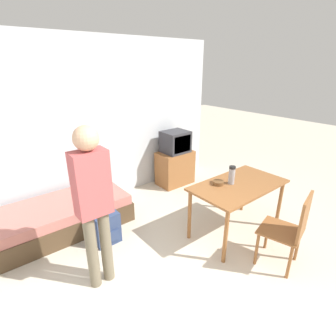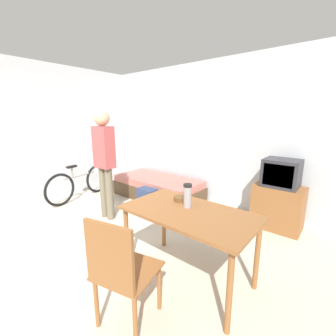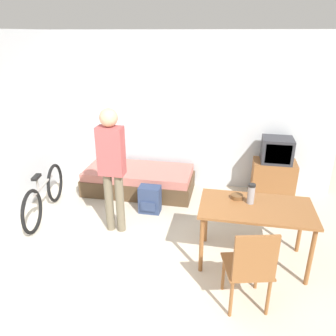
{
  "view_description": "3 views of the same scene",
  "coord_description": "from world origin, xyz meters",
  "px_view_note": "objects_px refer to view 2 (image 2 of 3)",
  "views": [
    {
      "loc": [
        -1.43,
        -0.79,
        2.28
      ],
      "look_at": [
        0.58,
        1.7,
        1.0
      ],
      "focal_mm": 28.0,
      "sensor_mm": 36.0,
      "label": 1
    },
    {
      "loc": [
        2.49,
        -0.64,
        1.68
      ],
      "look_at": [
        0.34,
        1.94,
        0.91
      ],
      "focal_mm": 24.0,
      "sensor_mm": 36.0,
      "label": 2
    },
    {
      "loc": [
        0.94,
        -2.41,
        2.65
      ],
      "look_at": [
        0.16,
        1.62,
        0.95
      ],
      "focal_mm": 35.0,
      "sensor_mm": 36.0,
      "label": 3
    }
  ],
  "objects_px": {
    "daybed": "(158,188)",
    "dining_table": "(189,220)",
    "wooden_chair": "(120,269)",
    "tv": "(279,197)",
    "thermos_flask": "(187,194)",
    "bicycle": "(80,183)",
    "person_standing": "(104,157)",
    "mate_bowl": "(180,199)",
    "backpack": "(147,201)"
  },
  "relations": [
    {
      "from": "tv",
      "to": "bicycle",
      "type": "xyz_separation_m",
      "value": [
        -3.52,
        -1.25,
        -0.16
      ]
    },
    {
      "from": "daybed",
      "to": "mate_bowl",
      "type": "bearing_deg",
      "value": -40.89
    },
    {
      "from": "dining_table",
      "to": "thermos_flask",
      "type": "distance_m",
      "value": 0.25
    },
    {
      "from": "bicycle",
      "to": "thermos_flask",
      "type": "relative_size",
      "value": 6.3
    },
    {
      "from": "wooden_chair",
      "to": "tv",
      "type": "bearing_deg",
      "value": 79.49
    },
    {
      "from": "dining_table",
      "to": "backpack",
      "type": "distance_m",
      "value": 1.85
    },
    {
      "from": "tv",
      "to": "thermos_flask",
      "type": "xyz_separation_m",
      "value": [
        -0.48,
        -1.72,
        0.41
      ]
    },
    {
      "from": "person_standing",
      "to": "mate_bowl",
      "type": "xyz_separation_m",
      "value": [
        1.66,
        -0.18,
        -0.26
      ]
    },
    {
      "from": "person_standing",
      "to": "mate_bowl",
      "type": "bearing_deg",
      "value": -6.21
    },
    {
      "from": "tv",
      "to": "wooden_chair",
      "type": "relative_size",
      "value": 1.12
    },
    {
      "from": "dining_table",
      "to": "tv",
      "type": "bearing_deg",
      "value": 77.27
    },
    {
      "from": "dining_table",
      "to": "person_standing",
      "type": "bearing_deg",
      "value": 169.64
    },
    {
      "from": "daybed",
      "to": "person_standing",
      "type": "bearing_deg",
      "value": -89.59
    },
    {
      "from": "daybed",
      "to": "dining_table",
      "type": "bearing_deg",
      "value": -40.31
    },
    {
      "from": "wooden_chair",
      "to": "person_standing",
      "type": "xyz_separation_m",
      "value": [
        -1.81,
        1.16,
        0.51
      ]
    },
    {
      "from": "person_standing",
      "to": "backpack",
      "type": "bearing_deg",
      "value": 58.56
    },
    {
      "from": "dining_table",
      "to": "daybed",
      "type": "bearing_deg",
      "value": 139.69
    },
    {
      "from": "mate_bowl",
      "to": "backpack",
      "type": "relative_size",
      "value": 0.33
    },
    {
      "from": "wooden_chair",
      "to": "mate_bowl",
      "type": "distance_m",
      "value": 1.02
    },
    {
      "from": "backpack",
      "to": "bicycle",
      "type": "bearing_deg",
      "value": -166.17
    },
    {
      "from": "dining_table",
      "to": "backpack",
      "type": "height_order",
      "value": "dining_table"
    },
    {
      "from": "daybed",
      "to": "bicycle",
      "type": "bearing_deg",
      "value": -138.54
    },
    {
      "from": "tv",
      "to": "mate_bowl",
      "type": "relative_size",
      "value": 7.42
    },
    {
      "from": "bicycle",
      "to": "thermos_flask",
      "type": "bearing_deg",
      "value": -8.81
    },
    {
      "from": "daybed",
      "to": "dining_table",
      "type": "height_order",
      "value": "dining_table"
    },
    {
      "from": "bicycle",
      "to": "mate_bowl",
      "type": "distance_m",
      "value": 2.94
    },
    {
      "from": "wooden_chair",
      "to": "mate_bowl",
      "type": "height_order",
      "value": "wooden_chair"
    },
    {
      "from": "bicycle",
      "to": "person_standing",
      "type": "height_order",
      "value": "person_standing"
    },
    {
      "from": "bicycle",
      "to": "backpack",
      "type": "relative_size",
      "value": 3.59
    },
    {
      "from": "wooden_chair",
      "to": "bicycle",
      "type": "distance_m",
      "value": 3.33
    },
    {
      "from": "tv",
      "to": "dining_table",
      "type": "relative_size",
      "value": 0.82
    },
    {
      "from": "wooden_chair",
      "to": "person_standing",
      "type": "relative_size",
      "value": 0.54
    },
    {
      "from": "daybed",
      "to": "mate_bowl",
      "type": "xyz_separation_m",
      "value": [
        1.67,
        -1.45,
        0.58
      ]
    },
    {
      "from": "person_standing",
      "to": "backpack",
      "type": "height_order",
      "value": "person_standing"
    },
    {
      "from": "dining_table",
      "to": "mate_bowl",
      "type": "height_order",
      "value": "mate_bowl"
    },
    {
      "from": "thermos_flask",
      "to": "dining_table",
      "type": "bearing_deg",
      "value": -46.6
    },
    {
      "from": "wooden_chair",
      "to": "bicycle",
      "type": "relative_size",
      "value": 0.61
    },
    {
      "from": "daybed",
      "to": "bicycle",
      "type": "relative_size",
      "value": 1.21
    },
    {
      "from": "daybed",
      "to": "wooden_chair",
      "type": "distance_m",
      "value": 3.05
    },
    {
      "from": "bicycle",
      "to": "backpack",
      "type": "bearing_deg",
      "value": 13.83
    },
    {
      "from": "tv",
      "to": "backpack",
      "type": "xyz_separation_m",
      "value": [
        -1.94,
        -0.87,
        -0.28
      ]
    },
    {
      "from": "daybed",
      "to": "thermos_flask",
      "type": "xyz_separation_m",
      "value": [
        1.83,
        -1.54,
        0.69
      ]
    },
    {
      "from": "tv",
      "to": "thermos_flask",
      "type": "distance_m",
      "value": 1.84
    },
    {
      "from": "daybed",
      "to": "bicycle",
      "type": "xyz_separation_m",
      "value": [
        -1.21,
        -1.07,
        0.12
      ]
    },
    {
      "from": "bicycle",
      "to": "thermos_flask",
      "type": "xyz_separation_m",
      "value": [
        3.04,
        -0.47,
        0.57
      ]
    },
    {
      "from": "bicycle",
      "to": "tv",
      "type": "bearing_deg",
      "value": 19.63
    },
    {
      "from": "tv",
      "to": "backpack",
      "type": "distance_m",
      "value": 2.14
    },
    {
      "from": "dining_table",
      "to": "mate_bowl",
      "type": "relative_size",
      "value": 9.09
    },
    {
      "from": "daybed",
      "to": "dining_table",
      "type": "relative_size",
      "value": 1.44
    },
    {
      "from": "person_standing",
      "to": "daybed",
      "type": "bearing_deg",
      "value": 90.41
    }
  ]
}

